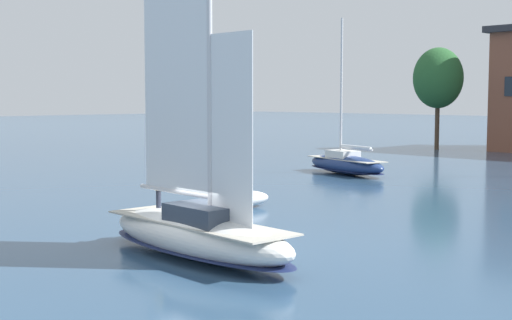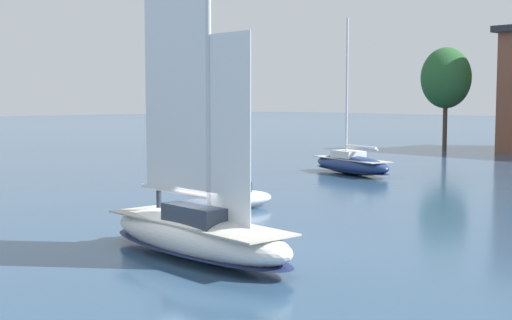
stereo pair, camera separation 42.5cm
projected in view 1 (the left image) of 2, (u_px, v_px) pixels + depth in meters
name	position (u px, v px, depth m)	size (l,w,h in m)	color
ground_plane	(197.00, 258.00, 26.17)	(400.00, 400.00, 0.00)	#2D4C6B
tree_shore_left	(438.00, 78.00, 80.28)	(5.60, 5.60, 11.52)	#4C3828
sailboat_main	(197.00, 229.00, 26.07)	(9.96, 3.05, 13.58)	white
sailboat_moored_near_marina	(346.00, 164.00, 54.86)	(9.03, 4.52, 11.96)	navy
motor_tender	(237.00, 199.00, 37.82)	(2.21, 4.12, 1.50)	silver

